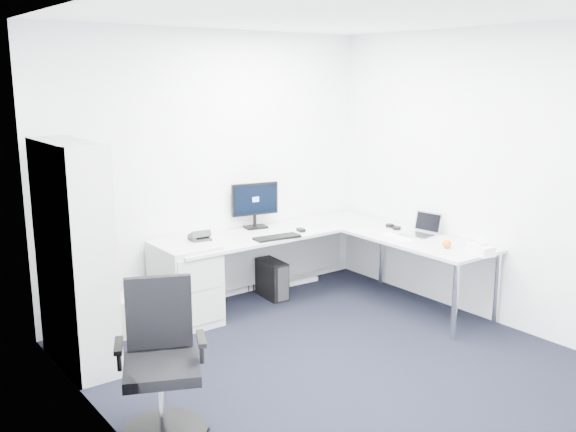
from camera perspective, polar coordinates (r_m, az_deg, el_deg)
ground at (r=5.16m, az=5.82°, el=-13.75°), size 4.20×4.20×0.00m
ceiling at (r=4.65m, az=6.58°, el=17.66°), size 4.20×4.20×0.00m
wall_back at (r=6.40m, az=-6.74°, el=4.08°), size 3.60×0.02×2.70m
wall_left at (r=3.76m, az=-14.40°, el=-2.13°), size 0.02×4.20×2.70m
wall_right at (r=6.07m, az=18.76°, el=3.06°), size 0.02×4.20×2.70m
l_desk at (r=6.35m, az=1.01°, el=-5.07°), size 2.48×1.39×0.72m
drawer_pedestal at (r=6.06m, az=-9.14°, el=-5.92°), size 0.49×0.61×0.76m
bookshelf at (r=5.25m, az=-18.47°, el=-3.37°), size 0.35×0.90×1.79m
task_chair at (r=4.18m, az=-11.19°, el=-12.83°), size 0.75×0.75×1.01m
black_pc_tower at (r=6.69m, az=-1.44°, el=-5.62°), size 0.21×0.42×0.39m
beige_pc_tower at (r=5.98m, az=-14.60°, el=-8.56°), size 0.19×0.37×0.34m
power_strip at (r=7.18m, az=1.30°, el=-5.80°), size 0.38×0.09×0.04m
monitor at (r=6.58m, az=-2.92°, el=0.98°), size 0.53×0.25×0.48m
black_keyboard at (r=6.20m, az=-0.98°, el=-1.91°), size 0.47×0.21×0.02m
mouse at (r=6.47m, az=1.16°, el=-1.25°), size 0.08×0.11×0.03m
desk_phone at (r=6.07m, az=-7.87°, el=-1.83°), size 0.20×0.20×0.13m
laptop at (r=6.40m, az=11.45°, el=-0.80°), size 0.35×0.34×0.22m
white_keyboard at (r=6.29m, az=9.74°, el=-1.92°), size 0.16×0.41×0.01m
headphones at (r=6.70m, az=9.34°, el=-0.86°), size 0.17×0.22×0.05m
orange_fruit at (r=6.02m, az=13.95°, el=-2.44°), size 0.08×0.08×0.08m
tissue_box at (r=5.90m, az=16.75°, el=-2.89°), size 0.17×0.26×0.08m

